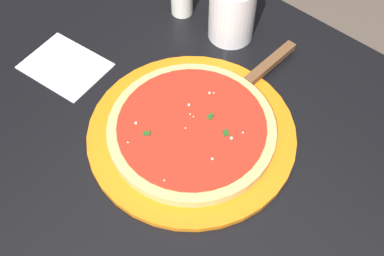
{
  "coord_description": "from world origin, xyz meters",
  "views": [
    {
      "loc": [
        -0.35,
        0.35,
        1.44
      ],
      "look_at": [
        -0.04,
        -0.0,
        0.79
      ],
      "focal_mm": 45.47,
      "sensor_mm": 36.0,
      "label": 1
    }
  ],
  "objects_px": {
    "pizza": "(192,128)",
    "napkin_folded_right": "(65,66)",
    "serving_plate": "(192,133)",
    "pizza_server": "(256,76)",
    "cup_tall_drink": "(232,12)"
  },
  "relations": [
    {
      "from": "pizza",
      "to": "cup_tall_drink",
      "type": "distance_m",
      "value": 0.26
    },
    {
      "from": "napkin_folded_right",
      "to": "cup_tall_drink",
      "type": "bearing_deg",
      "value": -122.98
    },
    {
      "from": "serving_plate",
      "to": "napkin_folded_right",
      "type": "bearing_deg",
      "value": 8.22
    },
    {
      "from": "serving_plate",
      "to": "cup_tall_drink",
      "type": "xyz_separation_m",
      "value": [
        0.1,
        -0.23,
        0.05
      ]
    },
    {
      "from": "pizza",
      "to": "cup_tall_drink",
      "type": "height_order",
      "value": "cup_tall_drink"
    },
    {
      "from": "serving_plate",
      "to": "napkin_folded_right",
      "type": "distance_m",
      "value": 0.28
    },
    {
      "from": "serving_plate",
      "to": "napkin_folded_right",
      "type": "height_order",
      "value": "serving_plate"
    },
    {
      "from": "pizza",
      "to": "napkin_folded_right",
      "type": "relative_size",
      "value": 1.88
    },
    {
      "from": "serving_plate",
      "to": "pizza_server",
      "type": "bearing_deg",
      "value": -92.36
    },
    {
      "from": "pizza",
      "to": "pizza_server",
      "type": "height_order",
      "value": "pizza"
    },
    {
      "from": "pizza_server",
      "to": "serving_plate",
      "type": "bearing_deg",
      "value": 87.64
    },
    {
      "from": "cup_tall_drink",
      "to": "pizza",
      "type": "bearing_deg",
      "value": 114.41
    },
    {
      "from": "pizza",
      "to": "serving_plate",
      "type": "bearing_deg",
      "value": -19.85
    },
    {
      "from": "serving_plate",
      "to": "pizza",
      "type": "xyz_separation_m",
      "value": [
        -0.0,
        0.0,
        0.01
      ]
    },
    {
      "from": "serving_plate",
      "to": "pizza",
      "type": "relative_size",
      "value": 1.25
    }
  ]
}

